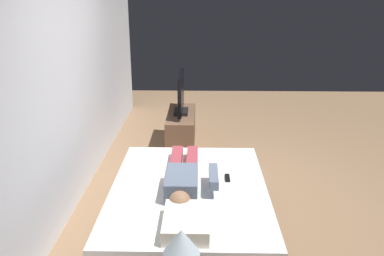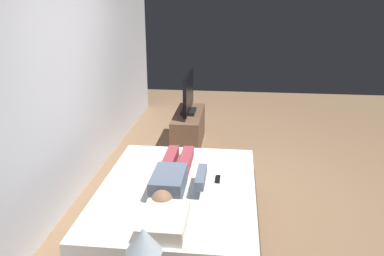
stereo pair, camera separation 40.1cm
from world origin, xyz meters
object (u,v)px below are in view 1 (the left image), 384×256
object	(u,v)px
tv_stand	(181,129)
bed	(189,214)
pillow	(186,222)
person	(184,178)
tv	(181,94)
remote	(227,178)
lamp	(181,243)

from	to	relation	value
tv_stand	bed	bearing A→B (deg)	-175.57
pillow	person	size ratio (longest dim) A/B	0.38
pillow	bed	bearing A→B (deg)	0.00
bed	tv	size ratio (longest dim) A/B	2.28
remote	tv	size ratio (longest dim) A/B	0.17
person	tv	distance (m)	2.40
tv_stand	lamp	size ratio (longest dim) A/B	2.62
remote	tv	world-z (taller)	tv
bed	lamp	distance (m)	1.43
bed	lamp	world-z (taller)	lamp
pillow	tv	world-z (taller)	tv
tv_stand	lamp	distance (m)	3.78
pillow	remote	size ratio (longest dim) A/B	3.20
bed	tv	bearing A→B (deg)	4.43
bed	lamp	bearing A→B (deg)	179.77
bed	remote	size ratio (longest dim) A/B	13.37
pillow	lamp	xyz separation A→B (m)	(-0.62, 0.01, 0.25)
remote	tv_stand	world-z (taller)	remote
person	lamp	bearing A→B (deg)	-178.26
bed	lamp	xyz separation A→B (m)	(-1.30, 0.01, 0.59)
tv	lamp	xyz separation A→B (m)	(-3.72, -0.18, 0.07)
remote	tv_stand	xyz separation A→B (m)	(2.24, 0.55, -0.30)
pillow	tv_stand	distance (m)	3.13
remote	bed	bearing A→B (deg)	116.63
lamp	person	bearing A→B (deg)	1.74
remote	lamp	bearing A→B (deg)	166.20
tv	bed	bearing A→B (deg)	-175.57
person	remote	distance (m)	0.44
bed	tv	xyz separation A→B (m)	(2.42, 0.19, 0.52)
pillow	tv	size ratio (longest dim) A/B	0.55
person	remote	xyz separation A→B (m)	(0.15, -0.40, -0.07)
tv	pillow	bearing A→B (deg)	-176.54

